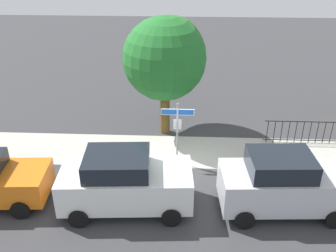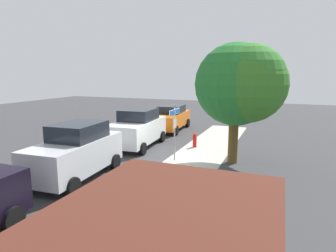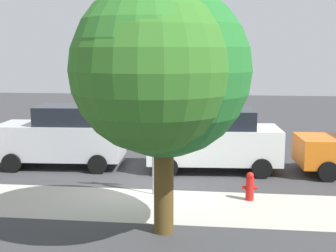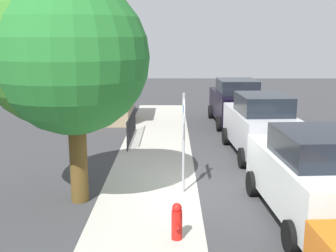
{
  "view_description": "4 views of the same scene",
  "coord_description": "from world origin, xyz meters",
  "px_view_note": "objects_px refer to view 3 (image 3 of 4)",
  "views": [
    {
      "loc": [
        0.01,
        -12.6,
        8.49
      ],
      "look_at": [
        -0.59,
        0.11,
        1.84
      ],
      "focal_mm": 40.03,
      "sensor_mm": 36.0,
      "label": 1
    },
    {
      "loc": [
        12.04,
        4.99,
        4.05
      ],
      "look_at": [
        0.17,
        0.23,
        1.7
      ],
      "focal_mm": 30.65,
      "sensor_mm": 36.0,
      "label": 2
    },
    {
      "loc": [
        -2.05,
        12.28,
        3.93
      ],
      "look_at": [
        -0.66,
        0.45,
        1.97
      ],
      "focal_mm": 47.29,
      "sensor_mm": 36.0,
      "label": 3
    },
    {
      "loc": [
        -10.95,
        0.71,
        4.09
      ],
      "look_at": [
        0.09,
        0.81,
        1.73
      ],
      "focal_mm": 45.55,
      "sensor_mm": 36.0,
      "label": 4
    }
  ],
  "objects_px": {
    "street_sign": "(153,131)",
    "car_silver": "(63,137)",
    "car_white": "(215,140)",
    "shade_tree": "(157,68)",
    "fire_hydrant": "(250,186)"
  },
  "relations": [
    {
      "from": "fire_hydrant",
      "to": "car_silver",
      "type": "bearing_deg",
      "value": -25.14
    },
    {
      "from": "shade_tree",
      "to": "car_silver",
      "type": "xyz_separation_m",
      "value": [
        4.15,
        -5.7,
        -2.57
      ]
    },
    {
      "from": "car_white",
      "to": "car_silver",
      "type": "distance_m",
      "value": 5.28
    },
    {
      "from": "shade_tree",
      "to": "car_white",
      "type": "relative_size",
      "value": 1.2
    },
    {
      "from": "street_sign",
      "to": "car_white",
      "type": "height_order",
      "value": "street_sign"
    },
    {
      "from": "street_sign",
      "to": "fire_hydrant",
      "type": "xyz_separation_m",
      "value": [
        -2.66,
        0.2,
        -1.43
      ]
    },
    {
      "from": "shade_tree",
      "to": "street_sign",
      "type": "bearing_deg",
      "value": -79.63
    },
    {
      "from": "car_white",
      "to": "shade_tree",
      "type": "bearing_deg",
      "value": 75.18
    },
    {
      "from": "car_white",
      "to": "fire_hydrant",
      "type": "height_order",
      "value": "car_white"
    },
    {
      "from": "street_sign",
      "to": "car_silver",
      "type": "xyz_separation_m",
      "value": [
        3.6,
        -2.74,
        -0.75
      ]
    },
    {
      "from": "shade_tree",
      "to": "fire_hydrant",
      "type": "xyz_separation_m",
      "value": [
        -2.12,
        -2.76,
        -3.25
      ]
    },
    {
      "from": "car_white",
      "to": "street_sign",
      "type": "bearing_deg",
      "value": 55.78
    },
    {
      "from": "street_sign",
      "to": "fire_hydrant",
      "type": "bearing_deg",
      "value": 175.74
    },
    {
      "from": "shade_tree",
      "to": "car_silver",
      "type": "relative_size",
      "value": 1.24
    },
    {
      "from": "car_white",
      "to": "fire_hydrant",
      "type": "relative_size",
      "value": 5.77
    }
  ]
}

